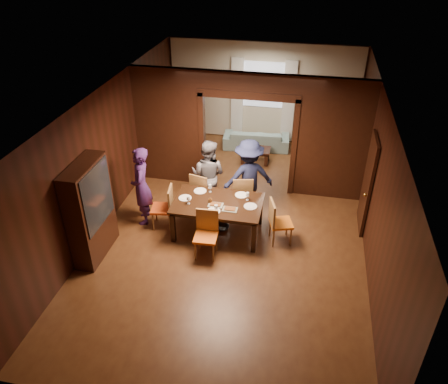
% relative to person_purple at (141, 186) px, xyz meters
% --- Properties ---
extents(floor, '(9.00, 9.00, 0.00)m').
position_rel_person_purple_xyz_m(floor, '(1.98, 0.27, -0.88)').
color(floor, '#502A16').
rests_on(floor, ground).
extents(ceiling, '(5.50, 9.00, 0.02)m').
position_rel_person_purple_xyz_m(ceiling, '(1.98, 0.27, 2.02)').
color(ceiling, silver).
rests_on(ceiling, room_walls).
extents(room_walls, '(5.52, 9.01, 2.90)m').
position_rel_person_purple_xyz_m(room_walls, '(1.98, 2.15, 0.62)').
color(room_walls, black).
rests_on(room_walls, floor).
extents(person_purple, '(0.60, 0.74, 1.77)m').
position_rel_person_purple_xyz_m(person_purple, '(0.00, 0.00, 0.00)').
color(person_purple, '#401F5C').
rests_on(person_purple, floor).
extents(person_grey, '(0.91, 0.76, 1.69)m').
position_rel_person_purple_xyz_m(person_grey, '(1.27, 0.81, -0.04)').
color(person_grey, slate).
rests_on(person_grey, floor).
extents(person_navy, '(1.30, 1.06, 1.76)m').
position_rel_person_purple_xyz_m(person_navy, '(2.18, 0.87, -0.00)').
color(person_navy, '#1A1F41').
rests_on(person_navy, floor).
extents(sofa, '(1.94, 0.88, 0.55)m').
position_rel_person_purple_xyz_m(sofa, '(1.91, 4.12, -0.61)').
color(sofa, '#7EA5A6').
rests_on(sofa, floor).
extents(serving_bowl, '(0.29, 0.29, 0.07)m').
position_rel_person_purple_xyz_m(serving_bowl, '(1.75, 0.02, -0.09)').
color(serving_bowl, black).
rests_on(serving_bowl, dining_table).
extents(dining_table, '(1.83, 1.14, 0.76)m').
position_rel_person_purple_xyz_m(dining_table, '(1.69, -0.10, -0.50)').
color(dining_table, black).
rests_on(dining_table, floor).
extents(coffee_table, '(0.80, 0.50, 0.40)m').
position_rel_person_purple_xyz_m(coffee_table, '(2.02, 3.22, -0.68)').
color(coffee_table, black).
rests_on(coffee_table, floor).
extents(chair_left, '(0.50, 0.50, 0.97)m').
position_rel_person_purple_xyz_m(chair_left, '(0.47, -0.12, -0.40)').
color(chair_left, '#CA4413').
rests_on(chair_left, floor).
extents(chair_right, '(0.55, 0.55, 0.97)m').
position_rel_person_purple_xyz_m(chair_right, '(3.02, -0.13, -0.40)').
color(chair_right, orange).
rests_on(chair_right, floor).
extents(chair_far_l, '(0.54, 0.54, 0.97)m').
position_rel_person_purple_xyz_m(chair_far_l, '(1.17, 0.71, -0.40)').
color(chair_far_l, orange).
rests_on(chair_far_l, floor).
extents(chair_far_r, '(0.53, 0.53, 0.97)m').
position_rel_person_purple_xyz_m(chair_far_r, '(2.06, 0.76, -0.40)').
color(chair_far_r, orange).
rests_on(chair_far_r, floor).
extents(chair_near, '(0.46, 0.46, 0.97)m').
position_rel_person_purple_xyz_m(chair_near, '(1.62, -0.89, -0.40)').
color(chair_near, orange).
rests_on(chair_near, floor).
extents(hutch, '(0.40, 1.20, 2.00)m').
position_rel_person_purple_xyz_m(hutch, '(-0.55, -1.23, 0.12)').
color(hutch, black).
rests_on(hutch, floor).
extents(door_right, '(0.06, 0.90, 2.10)m').
position_rel_person_purple_xyz_m(door_right, '(4.68, 0.77, 0.17)').
color(door_right, black).
rests_on(door_right, floor).
extents(window_far, '(1.20, 0.03, 1.30)m').
position_rel_person_purple_xyz_m(window_far, '(1.98, 4.71, 0.82)').
color(window_far, silver).
rests_on(window_far, back_wall).
extents(curtain_left, '(0.35, 0.06, 2.40)m').
position_rel_person_purple_xyz_m(curtain_left, '(1.23, 4.67, 0.37)').
color(curtain_left, white).
rests_on(curtain_left, back_wall).
extents(curtain_right, '(0.35, 0.06, 2.40)m').
position_rel_person_purple_xyz_m(curtain_right, '(2.73, 4.67, 0.37)').
color(curtain_right, white).
rests_on(curtain_right, back_wall).
extents(plate_left, '(0.27, 0.27, 0.01)m').
position_rel_person_purple_xyz_m(plate_left, '(0.99, -0.08, -0.12)').
color(plate_left, white).
rests_on(plate_left, dining_table).
extents(plate_far_l, '(0.27, 0.27, 0.01)m').
position_rel_person_purple_xyz_m(plate_far_l, '(1.22, 0.25, -0.12)').
color(plate_far_l, white).
rests_on(plate_far_l, dining_table).
extents(plate_far_r, '(0.27, 0.27, 0.01)m').
position_rel_person_purple_xyz_m(plate_far_r, '(2.12, 0.27, -0.12)').
color(plate_far_r, white).
rests_on(plate_far_r, dining_table).
extents(plate_right, '(0.27, 0.27, 0.01)m').
position_rel_person_purple_xyz_m(plate_right, '(2.37, -0.12, -0.12)').
color(plate_right, silver).
rests_on(plate_right, dining_table).
extents(plate_near, '(0.27, 0.27, 0.01)m').
position_rel_person_purple_xyz_m(plate_near, '(1.68, -0.43, -0.12)').
color(plate_near, white).
rests_on(plate_near, dining_table).
extents(platter_a, '(0.30, 0.20, 0.04)m').
position_rel_person_purple_xyz_m(platter_a, '(1.67, -0.21, -0.11)').
color(platter_a, gray).
rests_on(platter_a, dining_table).
extents(platter_b, '(0.30, 0.20, 0.04)m').
position_rel_person_purple_xyz_m(platter_b, '(1.98, -0.31, -0.11)').
color(platter_b, gray).
rests_on(platter_b, dining_table).
extents(wineglass_left, '(0.08, 0.08, 0.18)m').
position_rel_person_purple_xyz_m(wineglass_left, '(1.11, -0.27, -0.03)').
color(wineglass_left, silver).
rests_on(wineglass_left, dining_table).
extents(wineglass_far, '(0.08, 0.08, 0.18)m').
position_rel_person_purple_xyz_m(wineglass_far, '(1.44, 0.27, -0.03)').
color(wineglass_far, white).
rests_on(wineglass_far, dining_table).
extents(wineglass_right, '(0.08, 0.08, 0.18)m').
position_rel_person_purple_xyz_m(wineglass_right, '(2.27, 0.12, -0.03)').
color(wineglass_right, silver).
rests_on(wineglass_right, dining_table).
extents(tumbler, '(0.07, 0.07, 0.14)m').
position_rel_person_purple_xyz_m(tumbler, '(1.72, -0.41, -0.05)').
color(tumbler, silver).
rests_on(tumbler, dining_table).
extents(condiment_jar, '(0.08, 0.08, 0.11)m').
position_rel_person_purple_xyz_m(condiment_jar, '(1.54, -0.14, -0.07)').
color(condiment_jar, '#4C2B11').
rests_on(condiment_jar, dining_table).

